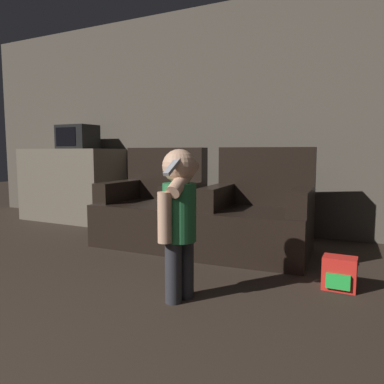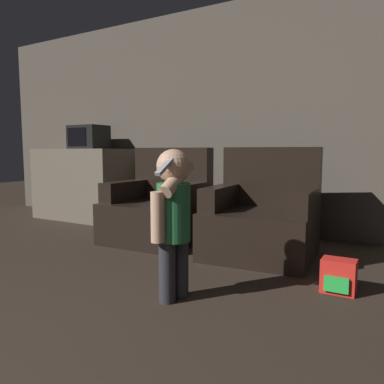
{
  "view_description": "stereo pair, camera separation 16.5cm",
  "coord_description": "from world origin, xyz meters",
  "px_view_note": "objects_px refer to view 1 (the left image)",
  "views": [
    {
      "loc": [
        1.25,
        0.36,
        0.92
      ],
      "look_at": [
        -0.04,
        2.92,
        0.61
      ],
      "focal_mm": 35.0,
      "sensor_mm": 36.0,
      "label": 1
    },
    {
      "loc": [
        1.39,
        0.44,
        0.92
      ],
      "look_at": [
        -0.04,
        2.92,
        0.61
      ],
      "focal_mm": 35.0,
      "sensor_mm": 36.0,
      "label": 2
    }
  ],
  "objects_px": {
    "armchair_right": "(259,218)",
    "microwave": "(78,137)",
    "armchair_left": "(154,210)",
    "person_toddler": "(179,212)",
    "toy_backpack": "(339,274)"
  },
  "relations": [
    {
      "from": "armchair_left",
      "to": "person_toddler",
      "type": "height_order",
      "value": "armchair_left"
    },
    {
      "from": "armchair_right",
      "to": "person_toddler",
      "type": "height_order",
      "value": "armchair_right"
    },
    {
      "from": "person_toddler",
      "to": "armchair_right",
      "type": "bearing_deg",
      "value": -172.24
    },
    {
      "from": "armchair_right",
      "to": "microwave",
      "type": "distance_m",
      "value": 2.78
    },
    {
      "from": "armchair_right",
      "to": "person_toddler",
      "type": "xyz_separation_m",
      "value": [
        -0.13,
        -1.25,
        0.23
      ]
    },
    {
      "from": "person_toddler",
      "to": "armchair_left",
      "type": "bearing_deg",
      "value": -128.36
    },
    {
      "from": "armchair_left",
      "to": "person_toddler",
      "type": "bearing_deg",
      "value": -53.64
    },
    {
      "from": "person_toddler",
      "to": "microwave",
      "type": "bearing_deg",
      "value": -112.1
    },
    {
      "from": "armchair_left",
      "to": "armchair_right",
      "type": "bearing_deg",
      "value": -1.72
    },
    {
      "from": "armchair_right",
      "to": "person_toddler",
      "type": "bearing_deg",
      "value": -100.02
    },
    {
      "from": "armchair_right",
      "to": "microwave",
      "type": "relative_size",
      "value": 2.02
    },
    {
      "from": "armchair_left",
      "to": "armchair_right",
      "type": "distance_m",
      "value": 1.11
    },
    {
      "from": "armchair_left",
      "to": "toy_backpack",
      "type": "height_order",
      "value": "armchair_left"
    },
    {
      "from": "person_toddler",
      "to": "toy_backpack",
      "type": "height_order",
      "value": "person_toddler"
    },
    {
      "from": "armchair_left",
      "to": "person_toddler",
      "type": "relative_size",
      "value": 1.03
    }
  ]
}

